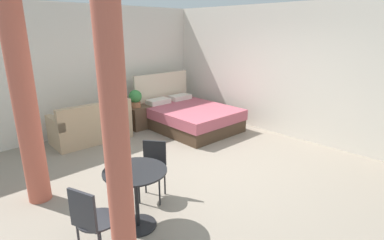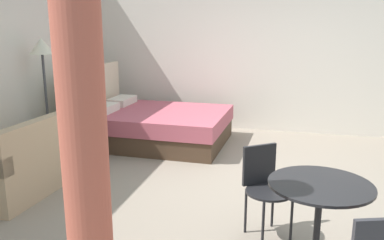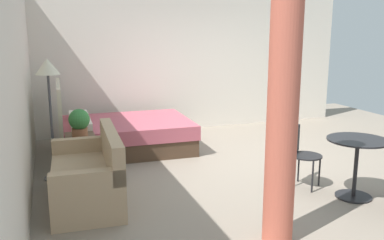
# 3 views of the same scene
# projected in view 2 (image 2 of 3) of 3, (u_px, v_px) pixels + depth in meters

# --- Properties ---
(ground_plane) EXTENTS (8.25, 9.67, 0.02)m
(ground_plane) POSITION_uv_depth(u_px,v_px,m) (259.00, 184.00, 4.76)
(ground_plane) COLOR gray
(wall_back) EXTENTS (8.25, 0.12, 2.85)m
(wall_back) POSITION_uv_depth(u_px,v_px,m) (9.00, 59.00, 5.23)
(wall_back) COLOR silver
(wall_back) RESTS_ON ground
(wall_right) EXTENTS (0.12, 6.67, 2.85)m
(wall_right) POSITION_uv_depth(u_px,v_px,m) (275.00, 51.00, 6.90)
(wall_right) COLOR silver
(wall_right) RESTS_ON ground
(bed) EXTENTS (1.71, 2.25, 1.22)m
(bed) POSITION_uv_depth(u_px,v_px,m) (153.00, 125.00, 6.40)
(bed) COLOR #473323
(bed) RESTS_ON ground
(couch) EXTENTS (1.61, 0.86, 0.87)m
(couch) POSITION_uv_depth(u_px,v_px,m) (30.00, 163.00, 4.61)
(couch) COLOR tan
(couch) RESTS_ON ground
(nightstand) EXTENTS (0.55, 0.43, 0.54)m
(nightstand) POSITION_uv_depth(u_px,v_px,m) (84.00, 137.00, 5.78)
(nightstand) COLOR brown
(nightstand) RESTS_ON ground
(potted_plant) EXTENTS (0.30, 0.30, 0.42)m
(potted_plant) POSITION_uv_depth(u_px,v_px,m) (77.00, 105.00, 5.57)
(potted_plant) COLOR #935B3D
(potted_plant) RESTS_ON nightstand
(floor_lamp) EXTENTS (0.33, 0.33, 1.70)m
(floor_lamp) POSITION_uv_depth(u_px,v_px,m) (43.00, 58.00, 5.36)
(floor_lamp) COLOR #3F3F44
(floor_lamp) RESTS_ON ground
(balcony_table) EXTENTS (0.75, 0.75, 0.76)m
(balcony_table) POSITION_uv_depth(u_px,v_px,m) (318.00, 212.00, 2.88)
(balcony_table) COLOR black
(balcony_table) RESTS_ON ground
(cafe_chair_near_window) EXTENTS (0.58, 0.58, 0.81)m
(cafe_chair_near_window) POSITION_uv_depth(u_px,v_px,m) (265.00, 182.00, 3.52)
(cafe_chair_near_window) COLOR black
(cafe_chair_near_window) RESTS_ON ground
(curtain_right) EXTENTS (0.30, 0.30, 2.67)m
(curtain_right) POSITION_uv_depth(u_px,v_px,m) (82.00, 112.00, 2.44)
(curtain_right) COLOR #C15B47
(curtain_right) RESTS_ON ground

